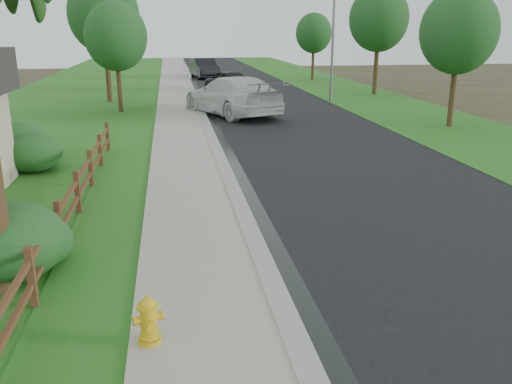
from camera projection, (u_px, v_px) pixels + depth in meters
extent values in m
cube|color=black|center=(248.00, 89.00, 40.57)|extent=(8.00, 90.00, 0.02)
cube|color=gray|center=(192.00, 90.00, 39.93)|extent=(0.40, 90.00, 0.12)
cube|color=black|center=(197.00, 90.00, 39.99)|extent=(0.50, 90.00, 0.00)
cube|color=#9C9488|center=(174.00, 90.00, 39.74)|extent=(2.20, 90.00, 0.10)
cube|color=#1F631C|center=(148.00, 91.00, 39.46)|extent=(1.60, 90.00, 0.06)
cube|color=#1F631C|center=(74.00, 92.00, 38.68)|extent=(9.00, 90.00, 0.04)
cube|color=#1F631C|center=(337.00, 88.00, 41.61)|extent=(6.00, 90.00, 0.04)
cube|color=#4E291A|center=(32.00, 279.00, 8.76)|extent=(0.12, 0.12, 1.10)
cube|color=#4E291A|center=(59.00, 227.00, 11.03)|extent=(0.12, 0.12, 1.10)
cube|color=#4E291A|center=(77.00, 193.00, 13.30)|extent=(0.12, 0.12, 1.10)
cube|color=#4E291A|center=(90.00, 169.00, 15.56)|extent=(0.12, 0.12, 1.10)
cube|color=#4E291A|center=(100.00, 151.00, 17.83)|extent=(0.12, 0.12, 1.10)
cube|color=#4E291A|center=(108.00, 137.00, 20.10)|extent=(0.12, 0.12, 1.10)
cube|color=#4E291A|center=(12.00, 322.00, 7.66)|extent=(0.08, 2.35, 0.10)
cube|color=#4E291A|center=(9.00, 297.00, 7.54)|extent=(0.08, 2.35, 0.10)
cube|color=#4E291A|center=(48.00, 255.00, 9.92)|extent=(0.08, 2.35, 0.10)
cube|color=#4E291A|center=(45.00, 234.00, 9.81)|extent=(0.08, 2.35, 0.10)
cube|color=#4E291A|center=(70.00, 213.00, 12.19)|extent=(0.08, 2.35, 0.10)
cube|color=#4E291A|center=(68.00, 196.00, 12.08)|extent=(0.08, 2.35, 0.10)
cube|color=#4E291A|center=(85.00, 184.00, 14.46)|extent=(0.08, 2.35, 0.10)
cube|color=#4E291A|center=(83.00, 169.00, 14.34)|extent=(0.08, 2.35, 0.10)
cube|color=#4E291A|center=(96.00, 162.00, 16.73)|extent=(0.08, 2.35, 0.10)
cube|color=#4E291A|center=(95.00, 150.00, 16.61)|extent=(0.08, 2.35, 0.10)
cube|color=#4E291A|center=(104.00, 146.00, 18.99)|extent=(0.08, 2.35, 0.10)
cube|color=#4E291A|center=(103.00, 135.00, 18.88)|extent=(0.08, 2.35, 0.10)
cylinder|color=gold|center=(150.00, 340.00, 7.80)|extent=(0.35, 0.35, 0.06)
cylinder|color=gold|center=(149.00, 323.00, 7.72)|extent=(0.23, 0.23, 0.53)
cylinder|color=gold|center=(149.00, 335.00, 7.78)|extent=(0.28, 0.28, 0.05)
cylinder|color=gold|center=(148.00, 306.00, 7.65)|extent=(0.31, 0.31, 0.05)
ellipsoid|color=gold|center=(147.00, 305.00, 7.64)|extent=(0.25, 0.25, 0.19)
cylinder|color=gold|center=(147.00, 297.00, 7.60)|extent=(0.06, 0.06, 0.07)
cylinder|color=gold|center=(152.00, 326.00, 7.58)|extent=(0.18, 0.16, 0.15)
cylinder|color=gold|center=(136.00, 321.00, 7.63)|extent=(0.16, 0.16, 0.12)
cylinder|color=gold|center=(160.00, 316.00, 7.78)|extent=(0.16, 0.16, 0.12)
imported|color=silver|center=(232.00, 96.00, 28.40)|extent=(5.31, 7.48, 2.01)
imported|color=black|center=(227.00, 81.00, 38.85)|extent=(3.40, 4.96, 1.57)
imported|color=black|center=(204.00, 68.00, 49.44)|extent=(2.60, 5.54, 1.76)
cylinder|color=slate|center=(333.00, 34.00, 32.71)|extent=(0.16, 0.16, 8.20)
ellipsoid|color=#163F1D|center=(36.00, 242.00, 10.34)|extent=(1.46, 1.46, 1.02)
ellipsoid|color=#163F1D|center=(10.00, 242.00, 9.83)|extent=(2.51, 2.51, 1.42)
ellipsoid|color=#163F1D|center=(33.00, 152.00, 17.20)|extent=(2.20, 2.20, 1.31)
ellipsoid|color=#163F1D|center=(18.00, 141.00, 18.71)|extent=(2.37, 2.37, 1.35)
cylinder|color=#352815|center=(119.00, 80.00, 29.04)|extent=(0.24, 0.24, 3.51)
ellipsoid|color=#163F1D|center=(116.00, 36.00, 28.39)|extent=(3.28, 3.28, 3.61)
cylinder|color=#352815|center=(453.00, 86.00, 24.71)|extent=(0.26, 0.26, 3.75)
ellipsoid|color=#163F1D|center=(459.00, 31.00, 24.01)|extent=(3.43, 3.43, 3.77)
cylinder|color=#352815|center=(107.00, 65.00, 33.07)|extent=(0.31, 0.31, 4.56)
ellipsoid|color=#163F1D|center=(103.00, 14.00, 32.22)|extent=(4.21, 4.21, 4.63)
cylinder|color=#352815|center=(376.00, 62.00, 37.05)|extent=(0.30, 0.30, 4.39)
ellipsoid|color=#163F1D|center=(379.00, 19.00, 36.23)|extent=(3.98, 3.98, 4.37)
cylinder|color=#352815|center=(313.00, 60.00, 47.22)|extent=(0.24, 0.24, 3.50)
ellipsoid|color=#163F1D|center=(314.00, 33.00, 46.56)|extent=(3.09, 3.09, 3.40)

